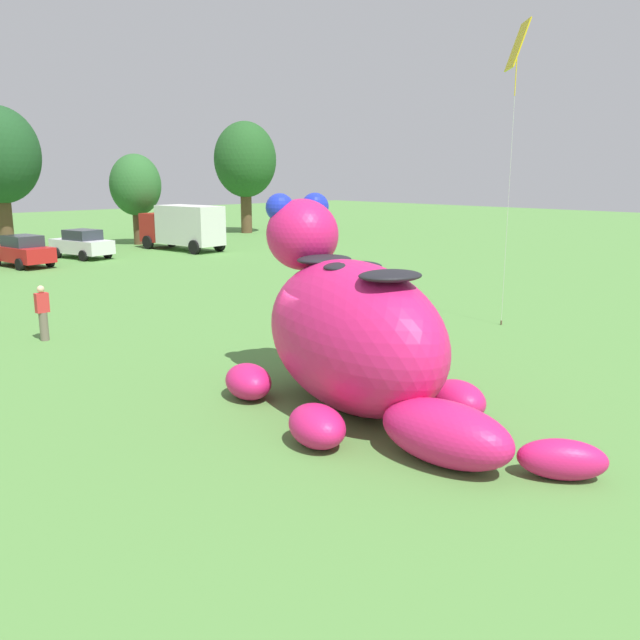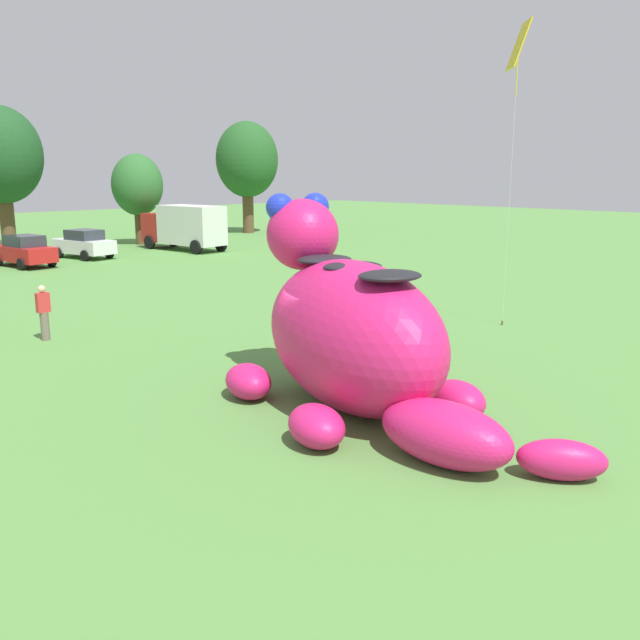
{
  "view_description": "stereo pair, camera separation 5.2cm",
  "coord_description": "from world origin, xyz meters",
  "px_view_note": "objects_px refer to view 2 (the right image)",
  "views": [
    {
      "loc": [
        -10.37,
        -9.99,
        5.05
      ],
      "look_at": [
        -0.12,
        0.68,
        1.8
      ],
      "focal_mm": 37.81,
      "sensor_mm": 36.0,
      "label": 1
    },
    {
      "loc": [
        -10.33,
        -10.03,
        5.05
      ],
      "look_at": [
        -0.12,
        0.68,
        1.8
      ],
      "focal_mm": 37.81,
      "sensor_mm": 36.0,
      "label": 2
    }
  ],
  "objects_px": {
    "giant_inflatable_creature": "(353,333)",
    "spectator_by_cars": "(44,313)",
    "box_truck": "(185,226)",
    "spectator_near_inflatable": "(361,306)",
    "tethered_flying_kite": "(518,51)",
    "car_white": "(84,244)",
    "car_red": "(24,251)"
  },
  "relations": [
    {
      "from": "giant_inflatable_creature",
      "to": "spectator_near_inflatable",
      "type": "distance_m",
      "value": 7.23
    },
    {
      "from": "car_white",
      "to": "tethered_flying_kite",
      "type": "distance_m",
      "value": 28.44
    },
    {
      "from": "giant_inflatable_creature",
      "to": "spectator_by_cars",
      "type": "bearing_deg",
      "value": 102.94
    },
    {
      "from": "giant_inflatable_creature",
      "to": "box_truck",
      "type": "xyz_separation_m",
      "value": [
        14.13,
        28.83,
        -0.07
      ]
    },
    {
      "from": "car_white",
      "to": "box_truck",
      "type": "height_order",
      "value": "box_truck"
    },
    {
      "from": "box_truck",
      "to": "spectator_near_inflatable",
      "type": "xyz_separation_m",
      "value": [
        -8.76,
        -24.06,
        -0.75
      ]
    },
    {
      "from": "car_red",
      "to": "car_white",
      "type": "distance_m",
      "value": 4.21
    },
    {
      "from": "spectator_by_cars",
      "to": "box_truck",
      "type": "bearing_deg",
      "value": 47.56
    },
    {
      "from": "giant_inflatable_creature",
      "to": "car_white",
      "type": "bearing_deg",
      "value": 75.88
    },
    {
      "from": "tethered_flying_kite",
      "to": "car_white",
      "type": "bearing_deg",
      "value": 94.59
    },
    {
      "from": "giant_inflatable_creature",
      "to": "spectator_by_cars",
      "type": "xyz_separation_m",
      "value": [
        -2.46,
        10.69,
        -0.82
      ]
    },
    {
      "from": "box_truck",
      "to": "tethered_flying_kite",
      "type": "relative_size",
      "value": 0.69
    },
    {
      "from": "giant_inflatable_creature",
      "to": "car_white",
      "type": "relative_size",
      "value": 2.11
    },
    {
      "from": "tethered_flying_kite",
      "to": "car_red",
      "type": "bearing_deg",
      "value": 103.43
    },
    {
      "from": "box_truck",
      "to": "spectator_near_inflatable",
      "type": "bearing_deg",
      "value": -110.0
    },
    {
      "from": "box_truck",
      "to": "spectator_by_cars",
      "type": "bearing_deg",
      "value": -132.44
    },
    {
      "from": "car_white",
      "to": "car_red",
      "type": "bearing_deg",
      "value": -161.65
    },
    {
      "from": "car_white",
      "to": "spectator_near_inflatable",
      "type": "bearing_deg",
      "value": -94.69
    },
    {
      "from": "giant_inflatable_creature",
      "to": "car_red",
      "type": "height_order",
      "value": "giant_inflatable_creature"
    },
    {
      "from": "giant_inflatable_creature",
      "to": "tethered_flying_kite",
      "type": "bearing_deg",
      "value": 12.56
    },
    {
      "from": "spectator_by_cars",
      "to": "giant_inflatable_creature",
      "type": "bearing_deg",
      "value": -77.06
    },
    {
      "from": "car_white",
      "to": "spectator_by_cars",
      "type": "distance_m",
      "value": 21.11
    },
    {
      "from": "car_red",
      "to": "spectator_by_cars",
      "type": "height_order",
      "value": "car_red"
    },
    {
      "from": "spectator_near_inflatable",
      "to": "box_truck",
      "type": "bearing_deg",
      "value": 70.0
    },
    {
      "from": "car_red",
      "to": "car_white",
      "type": "xyz_separation_m",
      "value": [
        4.0,
        1.33,
        0.0
      ]
    },
    {
      "from": "tethered_flying_kite",
      "to": "spectator_near_inflatable",
      "type": "bearing_deg",
      "value": 147.94
    },
    {
      "from": "car_red",
      "to": "tethered_flying_kite",
      "type": "distance_m",
      "value": 27.78
    },
    {
      "from": "car_red",
      "to": "spectator_by_cars",
      "type": "distance_m",
      "value": 18.31
    },
    {
      "from": "car_red",
      "to": "spectator_near_inflatable",
      "type": "relative_size",
      "value": 2.51
    },
    {
      "from": "car_white",
      "to": "box_truck",
      "type": "bearing_deg",
      "value": -4.56
    },
    {
      "from": "car_white",
      "to": "spectator_by_cars",
      "type": "height_order",
      "value": "car_white"
    },
    {
      "from": "giant_inflatable_creature",
      "to": "box_truck",
      "type": "relative_size",
      "value": 1.39
    }
  ]
}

